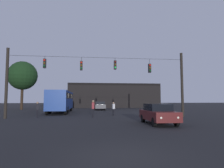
% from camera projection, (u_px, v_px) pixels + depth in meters
% --- Properties ---
extents(ground_plane, '(168.00, 168.00, 0.00)m').
position_uv_depth(ground_plane, '(95.00, 112.00, 30.51)').
color(ground_plane, black).
rests_on(ground_plane, ground).
extents(overhead_signal_span, '(18.45, 0.44, 6.98)m').
position_uv_depth(overhead_signal_span, '(99.00, 79.00, 20.51)').
color(overhead_signal_span, black).
rests_on(overhead_signal_span, ground).
extents(city_bus, '(2.60, 11.01, 3.00)m').
position_uv_depth(city_bus, '(61.00, 99.00, 28.19)').
color(city_bus, navy).
rests_on(city_bus, ground).
extents(car_near_right, '(1.82, 4.35, 1.52)m').
position_uv_depth(car_near_right, '(158.00, 113.00, 14.94)').
color(car_near_right, '#511919').
rests_on(car_near_right, ground).
extents(car_far_left, '(1.83, 4.35, 1.52)m').
position_uv_depth(car_far_left, '(100.00, 105.00, 35.53)').
color(car_far_left, '#2D2D33').
rests_on(car_far_left, ground).
extents(pedestrian_crossing_left, '(0.33, 0.41, 1.63)m').
position_uv_depth(pedestrian_crossing_left, '(37.00, 109.00, 20.27)').
color(pedestrian_crossing_left, black).
rests_on(pedestrian_crossing_left, ground).
extents(pedestrian_crossing_center, '(0.27, 0.38, 1.79)m').
position_uv_depth(pedestrian_crossing_center, '(93.00, 108.00, 20.53)').
color(pedestrian_crossing_center, black).
rests_on(pedestrian_crossing_center, ground).
extents(pedestrian_crossing_right, '(0.30, 0.40, 1.57)m').
position_uv_depth(pedestrian_crossing_right, '(113.00, 108.00, 22.98)').
color(pedestrian_crossing_right, black).
rests_on(pedestrian_crossing_right, ground).
extents(corner_building, '(21.12, 13.14, 5.57)m').
position_uv_depth(corner_building, '(112.00, 96.00, 50.72)').
color(corner_building, black).
rests_on(corner_building, ground).
extents(tree_left_silhouette, '(5.38, 5.38, 9.06)m').
position_uv_depth(tree_left_silhouette, '(23.00, 76.00, 37.19)').
color(tree_left_silhouette, '#2D2116').
rests_on(tree_left_silhouette, ground).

